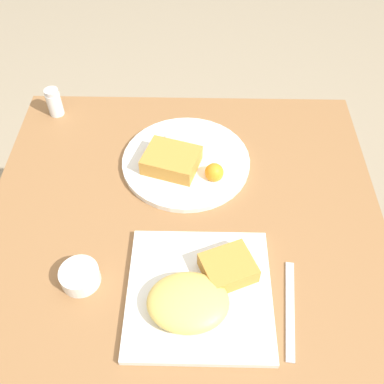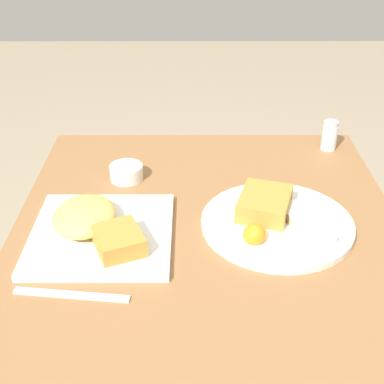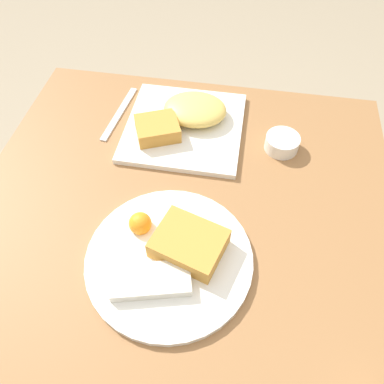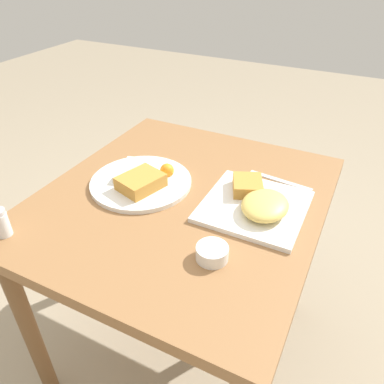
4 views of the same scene
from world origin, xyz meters
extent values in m
cube|color=olive|center=(0.00, 0.00, 0.70)|extent=(0.88, 0.79, 0.04)
cylinder|color=brown|center=(-0.38, -0.34, 0.34)|extent=(0.05, 0.05, 0.68)
cylinder|color=brown|center=(-0.38, 0.34, 0.34)|extent=(0.05, 0.05, 0.68)
cube|color=white|center=(0.04, -0.21, 0.72)|extent=(0.28, 0.28, 0.01)
ellipsoid|color=#EAC660|center=(0.01, -0.24, 0.75)|extent=(0.15, 0.12, 0.04)
cube|color=#C68938|center=(0.09, -0.17, 0.75)|extent=(0.12, 0.11, 0.04)
cylinder|color=white|center=(0.00, 0.14, 0.72)|extent=(0.31, 0.31, 0.01)
cube|color=#C68938|center=(-0.03, 0.12, 0.75)|extent=(0.15, 0.13, 0.04)
cube|color=silver|center=(0.02, 0.19, 0.74)|extent=(0.15, 0.09, 0.02)
sphere|color=orange|center=(0.07, 0.09, 0.74)|extent=(0.04, 0.04, 0.04)
cylinder|color=white|center=(-0.20, -0.18, 0.73)|extent=(0.08, 0.08, 0.03)
cylinder|color=#D1B775|center=(-0.20, -0.18, 0.75)|extent=(0.06, 0.06, 0.00)
cylinder|color=white|center=(-0.35, 0.32, 0.75)|extent=(0.04, 0.04, 0.06)
cylinder|color=white|center=(-0.35, 0.32, 0.73)|extent=(0.03, 0.03, 0.04)
cylinder|color=silver|center=(-0.35, 0.32, 0.79)|extent=(0.04, 0.04, 0.01)
cube|color=silver|center=(0.21, -0.24, 0.72)|extent=(0.04, 0.20, 0.00)
camera|label=1|loc=(0.03, -0.62, 1.50)|focal=42.00mm
camera|label=2|loc=(0.89, -0.03, 1.34)|focal=50.00mm
camera|label=3|loc=(-0.09, 0.45, 1.35)|focal=35.00mm
camera|label=4|loc=(-0.79, -0.43, 1.34)|focal=35.00mm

